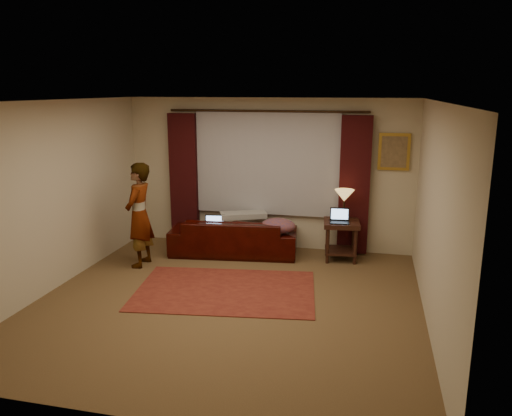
{
  "coord_description": "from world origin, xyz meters",
  "views": [
    {
      "loc": [
        1.75,
        -5.88,
        2.75
      ],
      "look_at": [
        0.1,
        1.2,
        1.0
      ],
      "focal_mm": 35.0,
      "sensor_mm": 36.0,
      "label": 1
    }
  ],
  "objects": [
    {
      "name": "floor",
      "position": [
        0.0,
        0.0,
        -0.01
      ],
      "size": [
        5.0,
        5.0,
        0.01
      ],
      "primitive_type": "cube",
      "color": "brown",
      "rests_on": "ground"
    },
    {
      "name": "ceiling",
      "position": [
        0.0,
        0.0,
        2.6
      ],
      "size": [
        5.0,
        5.0,
        0.02
      ],
      "primitive_type": "cube",
      "color": "silver",
      "rests_on": "ground"
    },
    {
      "name": "wall_back",
      "position": [
        0.0,
        2.5,
        1.3
      ],
      "size": [
        5.0,
        0.02,
        2.6
      ],
      "primitive_type": "cube",
      "color": "beige",
      "rests_on": "ground"
    },
    {
      "name": "wall_front",
      "position": [
        0.0,
        -2.5,
        1.3
      ],
      "size": [
        5.0,
        0.02,
        2.6
      ],
      "primitive_type": "cube",
      "color": "beige",
      "rests_on": "ground"
    },
    {
      "name": "wall_left",
      "position": [
        -2.5,
        0.0,
        1.3
      ],
      "size": [
        0.02,
        5.0,
        2.6
      ],
      "primitive_type": "cube",
      "color": "beige",
      "rests_on": "ground"
    },
    {
      "name": "wall_right",
      "position": [
        2.5,
        0.0,
        1.3
      ],
      "size": [
        0.02,
        5.0,
        2.6
      ],
      "primitive_type": "cube",
      "color": "beige",
      "rests_on": "ground"
    },
    {
      "name": "sheer_curtain",
      "position": [
        0.0,
        2.44,
        1.5
      ],
      "size": [
        2.5,
        0.05,
        1.8
      ],
      "primitive_type": "cube",
      "color": "#A5A5AE",
      "rests_on": "wall_back"
    },
    {
      "name": "drape_left",
      "position": [
        -1.5,
        2.39,
        1.18
      ],
      "size": [
        0.5,
        0.14,
        2.3
      ],
      "primitive_type": "cube",
      "color": "black",
      "rests_on": "floor"
    },
    {
      "name": "drape_right",
      "position": [
        1.5,
        2.39,
        1.18
      ],
      "size": [
        0.5,
        0.14,
        2.3
      ],
      "primitive_type": "cube",
      "color": "black",
      "rests_on": "floor"
    },
    {
      "name": "curtain_rod",
      "position": [
        0.0,
        2.39,
        2.38
      ],
      "size": [
        0.04,
        0.04,
        3.4
      ],
      "primitive_type": "cylinder",
      "color": "black",
      "rests_on": "wall_back"
    },
    {
      "name": "picture_frame",
      "position": [
        2.1,
        2.47,
        1.75
      ],
      "size": [
        0.5,
        0.04,
        0.6
      ],
      "primitive_type": "cube",
      "color": "#B0852F",
      "rests_on": "wall_back"
    },
    {
      "name": "sofa",
      "position": [
        -0.46,
        1.93,
        0.43
      ],
      "size": [
        2.22,
        1.17,
        0.86
      ],
      "primitive_type": "imported",
      "rotation": [
        0.0,
        0.0,
        3.26
      ],
      "color": "black",
      "rests_on": "floor"
    },
    {
      "name": "throw_blanket",
      "position": [
        -0.35,
        2.16,
        0.86
      ],
      "size": [
        0.84,
        0.6,
        0.09
      ],
      "primitive_type": "cube",
      "rotation": [
        0.0,
        0.0,
        0.41
      ],
      "color": "#9F9C98",
      "rests_on": "sofa"
    },
    {
      "name": "clothing_pile",
      "position": [
        0.32,
        1.86,
        0.55
      ],
      "size": [
        0.69,
        0.62,
        0.24
      ],
      "primitive_type": "ellipsoid",
      "rotation": [
        0.0,
        0.0,
        0.38
      ],
      "color": "brown",
      "rests_on": "sofa"
    },
    {
      "name": "laptop_sofa",
      "position": [
        -0.75,
        1.75,
        0.55
      ],
      "size": [
        0.38,
        0.41,
        0.24
      ],
      "primitive_type": null,
      "rotation": [
        0.0,
        0.0,
        0.14
      ],
      "color": "black",
      "rests_on": "sofa"
    },
    {
      "name": "area_rug",
      "position": [
        -0.14,
        0.35,
        0.01
      ],
      "size": [
        2.66,
        1.96,
        0.01
      ],
      "primitive_type": "cube",
      "rotation": [
        0.0,
        0.0,
        0.13
      ],
      "color": "maroon",
      "rests_on": "floor"
    },
    {
      "name": "end_table",
      "position": [
        1.33,
        2.04,
        0.33
      ],
      "size": [
        0.62,
        0.62,
        0.65
      ],
      "primitive_type": "cube",
      "rotation": [
        0.0,
        0.0,
        0.11
      ],
      "color": "black",
      "rests_on": "floor"
    },
    {
      "name": "tiffany_lamp",
      "position": [
        1.35,
        2.11,
        0.91
      ],
      "size": [
        0.36,
        0.36,
        0.51
      ],
      "primitive_type": null,
      "rotation": [
        0.0,
        0.0,
        -0.14
      ],
      "color": "#A28744",
      "rests_on": "end_table"
    },
    {
      "name": "laptop_table",
      "position": [
        1.3,
        1.92,
        0.76
      ],
      "size": [
        0.33,
        0.36,
        0.22
      ],
      "primitive_type": null,
      "rotation": [
        0.0,
        0.0,
        0.07
      ],
      "color": "black",
      "rests_on": "end_table"
    },
    {
      "name": "person",
      "position": [
        -1.74,
        1.04,
        0.82
      ],
      "size": [
        0.49,
        0.49,
        1.65
      ],
      "primitive_type": "imported",
      "rotation": [
        0.0,
        0.0,
        -1.55
      ],
      "color": "#9F9C98",
      "rests_on": "floor"
    }
  ]
}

